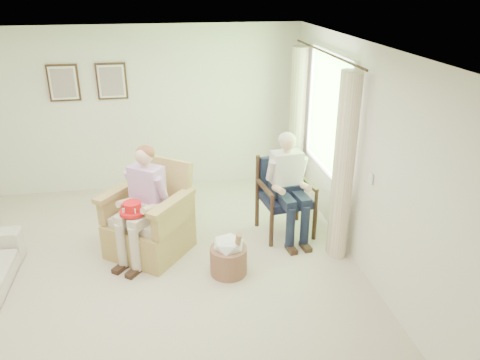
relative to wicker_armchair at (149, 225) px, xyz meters
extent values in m
plane|color=beige|center=(0.00, -0.69, -0.37)|extent=(5.50, 5.50, 0.00)
cube|color=silver|center=(0.00, 2.06, 0.93)|extent=(5.00, 0.04, 2.60)
cube|color=silver|center=(2.50, -0.69, 0.93)|extent=(0.04, 5.50, 2.60)
cube|color=white|center=(0.00, -0.69, 2.23)|extent=(5.00, 5.50, 0.02)
cube|color=#2D6B23|center=(2.47, 0.51, 1.18)|extent=(0.02, 1.40, 1.50)
cube|color=white|center=(2.46, 0.51, 1.96)|extent=(0.04, 1.52, 0.06)
cube|color=white|center=(2.46, 0.51, 0.40)|extent=(0.04, 1.52, 0.06)
cylinder|color=#382114|center=(2.37, 0.51, 1.98)|extent=(0.03, 2.50, 0.03)
cylinder|color=beige|center=(2.33, -0.47, 0.78)|extent=(0.34, 0.34, 2.30)
cylinder|color=beige|center=(2.33, 1.49, 0.78)|extent=(0.34, 0.34, 2.30)
cube|color=#382114|center=(-1.15, 2.03, 1.41)|extent=(0.45, 0.03, 0.55)
cube|color=silver|center=(-1.15, 2.01, 1.41)|extent=(0.39, 0.01, 0.49)
cube|color=tan|center=(-1.15, 2.00, 1.41)|extent=(0.33, 0.01, 0.43)
cube|color=#382114|center=(-0.45, 2.03, 1.41)|extent=(0.45, 0.03, 0.55)
cube|color=silver|center=(-0.45, 2.01, 1.41)|extent=(0.39, 0.01, 0.49)
cube|color=tan|center=(-0.45, 2.00, 1.41)|extent=(0.33, 0.01, 0.43)
cube|color=tan|center=(0.00, -0.04, -0.14)|extent=(0.86, 0.84, 0.45)
cube|color=beige|center=(0.00, -0.07, 0.14)|extent=(0.67, 0.64, 0.11)
cube|color=tan|center=(0.00, 0.32, 0.45)|extent=(0.79, 0.24, 0.67)
cube|color=tan|center=(-0.40, -0.04, 0.26)|extent=(0.11, 0.77, 0.32)
cube|color=tan|center=(0.40, -0.04, 0.26)|extent=(0.11, 0.77, 0.32)
cylinder|color=black|center=(1.51, -0.14, -0.14)|extent=(0.06, 0.06, 0.45)
cylinder|color=black|center=(2.12, -0.14, -0.14)|extent=(0.06, 0.06, 0.45)
cylinder|color=black|center=(1.51, 0.43, -0.14)|extent=(0.06, 0.06, 0.45)
cylinder|color=black|center=(2.12, 0.43, -0.14)|extent=(0.06, 0.06, 0.45)
cube|color=#171D34|center=(1.81, 0.15, 0.13)|extent=(0.59, 0.57, 0.10)
cube|color=#171D34|center=(1.81, 0.42, 0.41)|extent=(0.55, 0.07, 0.51)
cube|color=beige|center=(0.00, -0.07, 0.30)|extent=(0.40, 0.26, 0.16)
cube|color=#CF98D7|center=(0.00, -0.05, 0.58)|extent=(0.39, 0.24, 0.46)
sphere|color=#DDAD8E|center=(0.00, -0.06, 0.95)|extent=(0.21, 0.21, 0.21)
ellipsoid|color=brown|center=(0.00, -0.04, 0.98)|extent=(0.22, 0.22, 0.18)
cube|color=beige|center=(-0.10, -0.29, 0.25)|extent=(0.14, 0.44, 0.13)
cube|color=beige|center=(0.10, -0.29, 0.25)|extent=(0.14, 0.44, 0.13)
cylinder|color=beige|center=(-0.10, -0.49, -0.05)|extent=(0.12, 0.12, 0.57)
cylinder|color=beige|center=(0.10, -0.49, -0.05)|extent=(0.12, 0.12, 0.57)
cube|color=#171E32|center=(1.81, 0.15, 0.29)|extent=(0.40, 0.26, 0.16)
cube|color=silver|center=(1.81, 0.17, 0.57)|extent=(0.39, 0.24, 0.46)
sphere|color=#DDAD8E|center=(1.81, 0.16, 0.94)|extent=(0.21, 0.21, 0.21)
ellipsoid|color=#B7B2AD|center=(1.81, 0.18, 0.97)|extent=(0.22, 0.22, 0.18)
cube|color=#171E32|center=(1.71, -0.07, 0.24)|extent=(0.14, 0.44, 0.13)
cube|color=#171E32|center=(1.91, -0.07, 0.24)|extent=(0.14, 0.44, 0.13)
cylinder|color=#171E32|center=(1.71, -0.27, -0.06)|extent=(0.12, 0.12, 0.56)
cylinder|color=#171E32|center=(1.91, -0.27, -0.06)|extent=(0.12, 0.12, 0.56)
cylinder|color=red|center=(-0.16, -0.30, 0.35)|extent=(0.30, 0.30, 0.04)
cylinder|color=red|center=(-0.16, -0.30, 0.41)|extent=(0.21, 0.21, 0.12)
cube|color=white|center=(-0.05, -0.30, 0.41)|extent=(0.04, 0.01, 0.05)
cube|color=white|center=(-0.12, -0.20, 0.41)|extent=(0.02, 0.05, 0.05)
cube|color=white|center=(-0.25, -0.24, 0.41)|extent=(0.04, 0.03, 0.05)
cube|color=white|center=(-0.25, -0.36, 0.41)|extent=(0.04, 0.03, 0.05)
cube|color=white|center=(-0.12, -0.40, 0.41)|extent=(0.02, 0.05, 0.05)
cylinder|color=tan|center=(0.91, -0.67, -0.20)|extent=(0.56, 0.56, 0.34)
ellipsoid|color=white|center=(0.91, -0.67, 0.02)|extent=(0.39, 0.39, 0.23)
cylinder|color=#A57F56|center=(1.01, -0.72, 0.02)|extent=(0.17, 0.31, 0.51)
camera|label=1|loc=(0.25, -5.29, 2.87)|focal=35.00mm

